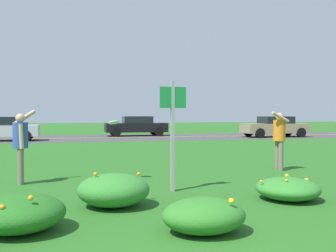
{
  "coord_description": "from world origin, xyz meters",
  "views": [
    {
      "loc": [
        -1.29,
        -2.02,
        1.62
      ],
      "look_at": [
        1.11,
        7.87,
        1.32
      ],
      "focal_mm": 43.23,
      "sensor_mm": 36.0,
      "label": 1
    }
  ],
  "objects_px": {
    "sign_post_near_path": "(173,124)",
    "person_catcher_orange_shirt": "(279,136)",
    "car_tan_leftmost": "(275,126)",
    "car_black_center_left": "(136,126)",
    "person_thrower_blue_shirt": "(21,142)",
    "frisbee_white": "(114,122)",
    "car_silver_center_right": "(0,129)"
  },
  "relations": [
    {
      "from": "car_tan_leftmost",
      "to": "car_black_center_left",
      "type": "xyz_separation_m",
      "value": [
        -9.24,
        3.7,
        0.0
      ]
    },
    {
      "from": "person_catcher_orange_shirt",
      "to": "car_black_center_left",
      "type": "height_order",
      "value": "person_catcher_orange_shirt"
    },
    {
      "from": "person_thrower_blue_shirt",
      "to": "frisbee_white",
      "type": "bearing_deg",
      "value": -2.1
    },
    {
      "from": "person_thrower_blue_shirt",
      "to": "car_black_center_left",
      "type": "bearing_deg",
      "value": 73.44
    },
    {
      "from": "person_catcher_orange_shirt",
      "to": "car_tan_leftmost",
      "type": "bearing_deg",
      "value": 61.96
    },
    {
      "from": "sign_post_near_path",
      "to": "car_tan_leftmost",
      "type": "bearing_deg",
      "value": 56.0
    },
    {
      "from": "car_tan_leftmost",
      "to": "car_silver_center_right",
      "type": "bearing_deg",
      "value": 180.0
    },
    {
      "from": "frisbee_white",
      "to": "car_black_center_left",
      "type": "height_order",
      "value": "frisbee_white"
    },
    {
      "from": "person_thrower_blue_shirt",
      "to": "car_silver_center_right",
      "type": "xyz_separation_m",
      "value": [
        -2.97,
        16.0,
        -0.24
      ]
    },
    {
      "from": "sign_post_near_path",
      "to": "car_tan_leftmost",
      "type": "xyz_separation_m",
      "value": [
        11.91,
        17.66,
        -0.67
      ]
    },
    {
      "from": "car_tan_leftmost",
      "to": "car_black_center_left",
      "type": "bearing_deg",
      "value": 158.17
    },
    {
      "from": "car_black_center_left",
      "to": "car_silver_center_right",
      "type": "bearing_deg",
      "value": -157.24
    },
    {
      "from": "person_thrower_blue_shirt",
      "to": "car_silver_center_right",
      "type": "bearing_deg",
      "value": 100.51
    },
    {
      "from": "person_catcher_orange_shirt",
      "to": "frisbee_white",
      "type": "bearing_deg",
      "value": -171.35
    },
    {
      "from": "sign_post_near_path",
      "to": "car_tan_leftmost",
      "type": "distance_m",
      "value": 21.31
    },
    {
      "from": "sign_post_near_path",
      "to": "car_tan_leftmost",
      "type": "relative_size",
      "value": 0.51
    },
    {
      "from": "sign_post_near_path",
      "to": "car_black_center_left",
      "type": "relative_size",
      "value": 0.51
    },
    {
      "from": "person_thrower_blue_shirt",
      "to": "person_catcher_orange_shirt",
      "type": "relative_size",
      "value": 1.02
    },
    {
      "from": "person_catcher_orange_shirt",
      "to": "car_black_center_left",
      "type": "xyz_separation_m",
      "value": [
        -1.07,
        19.05,
        -0.25
      ]
    },
    {
      "from": "person_thrower_blue_shirt",
      "to": "car_tan_leftmost",
      "type": "height_order",
      "value": "person_thrower_blue_shirt"
    },
    {
      "from": "car_silver_center_right",
      "to": "car_black_center_left",
      "type": "bearing_deg",
      "value": 22.76
    },
    {
      "from": "sign_post_near_path",
      "to": "person_catcher_orange_shirt",
      "type": "relative_size",
      "value": 1.36
    },
    {
      "from": "sign_post_near_path",
      "to": "frisbee_white",
      "type": "xyz_separation_m",
      "value": [
        -1.06,
        1.58,
        0.01
      ]
    },
    {
      "from": "car_tan_leftmost",
      "to": "car_silver_center_right",
      "type": "xyz_separation_m",
      "value": [
        -18.07,
        0.0,
        0.0
      ]
    },
    {
      "from": "frisbee_white",
      "to": "car_black_center_left",
      "type": "relative_size",
      "value": 0.06
    },
    {
      "from": "person_catcher_orange_shirt",
      "to": "car_tan_leftmost",
      "type": "relative_size",
      "value": 0.38
    },
    {
      "from": "person_thrower_blue_shirt",
      "to": "car_silver_center_right",
      "type": "distance_m",
      "value": 16.27
    },
    {
      "from": "person_catcher_orange_shirt",
      "to": "car_black_center_left",
      "type": "distance_m",
      "value": 19.08
    },
    {
      "from": "sign_post_near_path",
      "to": "car_silver_center_right",
      "type": "height_order",
      "value": "sign_post_near_path"
    },
    {
      "from": "frisbee_white",
      "to": "car_silver_center_right",
      "type": "height_order",
      "value": "frisbee_white"
    },
    {
      "from": "frisbee_white",
      "to": "car_silver_center_right",
      "type": "xyz_separation_m",
      "value": [
        -5.1,
        16.08,
        -0.67
      ]
    },
    {
      "from": "person_catcher_orange_shirt",
      "to": "frisbee_white",
      "type": "xyz_separation_m",
      "value": [
        -4.79,
        -0.73,
        0.42
      ]
    }
  ]
}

